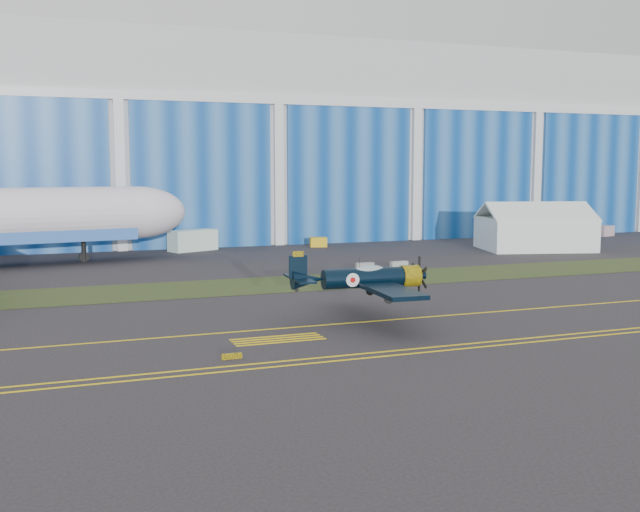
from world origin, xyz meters
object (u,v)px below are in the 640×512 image
object	(u,v)px
tent	(535,226)
warbird	(364,278)
tug	(318,242)
shipping_container	(193,240)

from	to	relation	value
tent	warbird	bearing A→B (deg)	-124.32
tent	tug	distance (m)	29.71
warbird	tent	size ratio (longest dim) A/B	0.90
warbird	tent	xyz separation A→B (m)	(41.15, 35.89, 0.12)
tent	tug	xyz separation A→B (m)	(-26.28, 13.61, -2.60)
tent	shipping_container	distance (m)	46.27
shipping_container	tug	xyz separation A→B (m)	(17.50, -1.23, -0.72)
tent	tug	size ratio (longest dim) A/B	7.01
shipping_container	tug	bearing A→B (deg)	-27.72
warbird	tent	distance (m)	54.60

